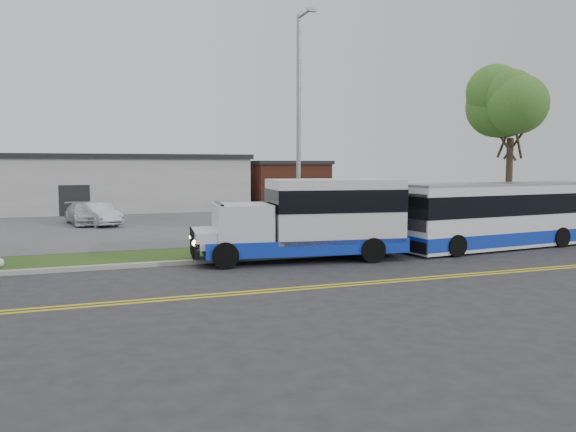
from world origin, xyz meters
name	(u,v)px	position (x,y,z in m)	size (l,w,h in m)	color
ground	(248,266)	(0.00, 0.00, 0.00)	(140.00, 140.00, 0.00)	#28282B
lane_line_north	(284,288)	(0.00, -3.85, 0.01)	(70.00, 0.12, 0.01)	yellow
lane_line_south	(288,291)	(0.00, -4.15, 0.01)	(70.00, 0.12, 0.01)	yellow
curb	(240,259)	(0.00, 1.10, 0.07)	(80.00, 0.30, 0.15)	#9E9B93
verge	(228,253)	(0.00, 2.90, 0.05)	(80.00, 3.30, 0.10)	#304717
parking_lot	(175,220)	(0.00, 17.00, 0.05)	(80.00, 25.00, 0.10)	#4C4C4F
commercial_building	(75,183)	(-6.00, 27.00, 2.18)	(25.40, 10.40, 4.35)	#9E9E99
brick_wing	(283,184)	(10.50, 26.00, 1.96)	(6.30, 7.30, 3.90)	brown
tree_east	(511,110)	(14.00, 3.00, 6.20)	(5.20, 5.20, 8.33)	#35251D
streetlight_near	(299,124)	(3.00, 2.73, 5.23)	(0.35, 1.53, 9.50)	gray
shuttle_bus	(314,217)	(2.76, 0.51, 1.62)	(8.13, 3.44, 3.03)	#102FAF
transit_bus	(502,215)	(11.59, 0.60, 1.42)	(10.28, 3.32, 2.80)	silver
parked_car_a	(99,214)	(-4.63, 14.95, 0.75)	(1.38, 3.96, 1.30)	silver
parked_car_b	(85,213)	(-5.36, 15.89, 0.73)	(1.77, 4.36, 1.26)	silver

